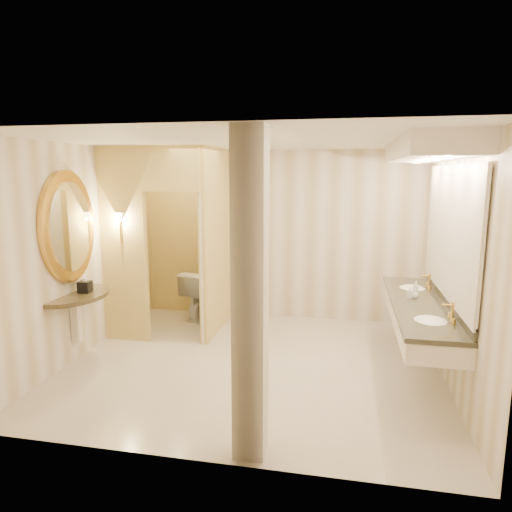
% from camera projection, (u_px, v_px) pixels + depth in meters
% --- Properties ---
extents(floor, '(4.50, 4.50, 0.00)m').
position_uv_depth(floor, '(253.00, 364.00, 5.68)').
color(floor, beige).
rests_on(floor, ground).
extents(ceiling, '(4.50, 4.50, 0.00)m').
position_uv_depth(ceiling, '(253.00, 141.00, 5.20)').
color(ceiling, silver).
rests_on(ceiling, wall_back).
extents(wall_back, '(4.50, 0.02, 2.70)m').
position_uv_depth(wall_back, '(278.00, 235.00, 7.37)').
color(wall_back, beige).
rests_on(wall_back, floor).
extents(wall_front, '(4.50, 0.02, 2.70)m').
position_uv_depth(wall_front, '(200.00, 303.00, 3.51)').
color(wall_front, beige).
rests_on(wall_front, floor).
extents(wall_left, '(0.02, 4.00, 2.70)m').
position_uv_depth(wall_left, '(82.00, 251.00, 5.87)').
color(wall_left, beige).
rests_on(wall_left, floor).
extents(wall_right, '(0.02, 4.00, 2.70)m').
position_uv_depth(wall_right, '(453.00, 264.00, 5.01)').
color(wall_right, beige).
rests_on(wall_right, floor).
extents(toilet_closet, '(1.50, 1.55, 2.70)m').
position_uv_depth(toilet_closet, '(191.00, 240.00, 6.59)').
color(toilet_closet, '#DAC472').
rests_on(toilet_closet, floor).
extents(wall_sconce, '(0.14, 0.14, 0.42)m').
position_uv_depth(wall_sconce, '(120.00, 219.00, 6.16)').
color(wall_sconce, gold).
rests_on(wall_sconce, toilet_closet).
extents(vanity, '(0.75, 2.70, 2.09)m').
position_uv_depth(vanity, '(427.00, 237.00, 5.12)').
color(vanity, silver).
rests_on(vanity, floor).
extents(console_shelf, '(1.04, 1.04, 1.97)m').
position_uv_depth(console_shelf, '(70.00, 256.00, 5.55)').
color(console_shelf, black).
rests_on(console_shelf, floor).
extents(pillar, '(0.26, 0.26, 2.70)m').
position_uv_depth(pillar, '(250.00, 299.00, 3.63)').
color(pillar, silver).
rests_on(pillar, floor).
extents(tissue_box, '(0.15, 0.15, 0.14)m').
position_uv_depth(tissue_box, '(85.00, 287.00, 5.67)').
color(tissue_box, black).
rests_on(tissue_box, console_shelf).
extents(toilet, '(0.67, 0.88, 0.79)m').
position_uv_depth(toilet, '(203.00, 294.00, 7.43)').
color(toilet, white).
rests_on(toilet, floor).
extents(soap_bottle_a, '(0.08, 0.08, 0.14)m').
position_uv_depth(soap_bottle_a, '(410.00, 292.00, 5.40)').
color(soap_bottle_a, beige).
rests_on(soap_bottle_a, vanity).
extents(soap_bottle_b, '(0.10, 0.10, 0.11)m').
position_uv_depth(soap_bottle_b, '(414.00, 294.00, 5.41)').
color(soap_bottle_b, silver).
rests_on(soap_bottle_b, vanity).
extents(soap_bottle_c, '(0.09, 0.09, 0.19)m').
position_uv_depth(soap_bottle_c, '(416.00, 289.00, 5.47)').
color(soap_bottle_c, '#C6B28C').
rests_on(soap_bottle_c, vanity).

